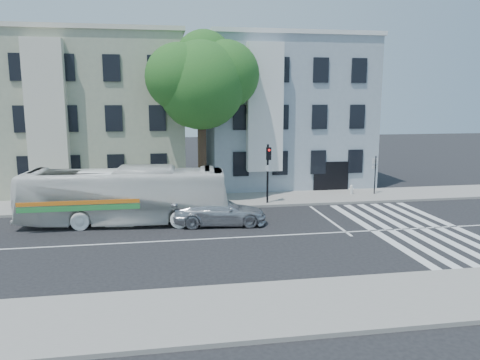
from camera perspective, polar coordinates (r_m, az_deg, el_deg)
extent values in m
plane|color=black|center=(22.82, -2.59, -7.13)|extent=(120.00, 120.00, 0.00)
cube|color=gray|center=(30.50, -4.47, -2.62)|extent=(80.00, 4.00, 0.15)
cube|color=gray|center=(15.41, 1.24, -15.53)|extent=(80.00, 4.00, 0.15)
cube|color=gray|center=(36.93, -16.59, 7.69)|extent=(12.00, 10.00, 11.00)
cube|color=#8A98A5|center=(37.92, 5.12, 8.11)|extent=(12.00, 10.00, 11.00)
cylinder|color=#2D2116|center=(30.55, -4.62, 2.21)|extent=(0.56, 0.56, 5.20)
sphere|color=#17471C|center=(30.28, -4.75, 11.43)|extent=(5.60, 5.60, 5.60)
sphere|color=#17471C|center=(30.88, -1.80, 12.73)|extent=(4.40, 4.40, 4.40)
sphere|color=#17471C|center=(29.91, -7.45, 12.36)|extent=(4.20, 4.20, 4.20)
sphere|color=#17471C|center=(31.59, -4.43, 14.46)|extent=(3.80, 3.80, 3.80)
sphere|color=#17471C|center=(30.82, -5.95, 9.53)|extent=(3.40, 3.40, 3.40)
imported|color=white|center=(25.80, -13.82, -1.87)|extent=(3.59, 11.27, 3.09)
imported|color=silver|center=(25.08, -2.55, -3.84)|extent=(2.47, 5.17, 1.45)
cylinder|color=black|center=(29.44, 3.38, 0.61)|extent=(0.13, 0.13, 3.86)
cube|color=black|center=(29.00, 3.52, 3.23)|extent=(0.30, 0.26, 0.78)
sphere|color=red|center=(28.85, 3.59, 3.65)|extent=(0.15, 0.15, 0.15)
cylinder|color=white|center=(29.22, 3.46, 1.46)|extent=(0.40, 0.14, 0.40)
cylinder|color=silver|center=(33.24, 13.40, -1.22)|extent=(0.21, 0.21, 0.53)
sphere|color=silver|center=(33.19, 13.43, -0.73)|extent=(0.19, 0.19, 0.19)
cylinder|color=silver|center=(33.23, 13.41, -1.10)|extent=(0.37, 0.25, 0.12)
cylinder|color=black|center=(33.50, 16.14, 0.59)|extent=(0.07, 0.07, 2.65)
cube|color=white|center=(33.45, 16.15, 2.23)|extent=(0.47, 0.16, 0.37)
cube|color=white|center=(33.51, 16.11, 1.51)|extent=(0.47, 0.16, 0.19)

